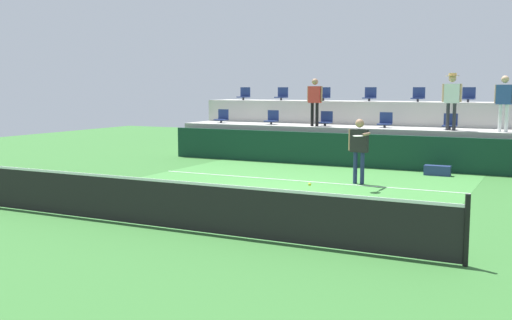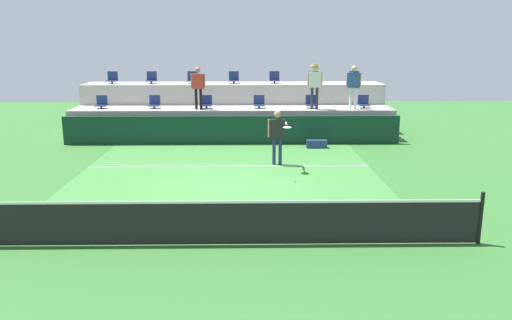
{
  "view_description": "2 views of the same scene",
  "coord_description": "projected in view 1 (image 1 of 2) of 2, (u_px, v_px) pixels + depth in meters",
  "views": [
    {
      "loc": [
        6.28,
        -13.03,
        2.6
      ],
      "look_at": [
        0.27,
        -1.01,
        0.98
      ],
      "focal_mm": 42.18,
      "sensor_mm": 36.0,
      "label": 1
    },
    {
      "loc": [
        0.61,
        -13.39,
        3.96
      ],
      "look_at": [
        0.82,
        -0.91,
        1.0
      ],
      "focal_mm": 35.6,
      "sensor_mm": 36.0,
      "label": 2
    }
  ],
  "objects": [
    {
      "name": "stadium_chair_upper_left",
      "position": [
        282.0,
        95.0,
        24.01
      ],
      "size": [
        0.44,
        0.4,
        0.52
      ],
      "color": "#2D2D33",
      "rests_on": "seating_tier_upper"
    },
    {
      "name": "spectator_in_grey",
      "position": [
        504.0,
        98.0,
        18.34
      ],
      "size": [
        0.6,
        0.28,
        1.72
      ],
      "color": "white",
      "rests_on": "seating_tier_lower"
    },
    {
      "name": "stadium_chair_upper_far_left",
      "position": [
        244.0,
        95.0,
        24.77
      ],
      "size": [
        0.44,
        0.4,
        0.52
      ],
      "color": "#2D2D33",
      "rests_on": "seating_tier_upper"
    },
    {
      "name": "stadium_chair_lower_mid_left",
      "position": [
        326.0,
        120.0,
        21.39
      ],
      "size": [
        0.44,
        0.4,
        0.52
      ],
      "color": "#2D2D33",
      "rests_on": "seating_tier_lower"
    },
    {
      "name": "spectator_with_hat",
      "position": [
        452.0,
        95.0,
        19.02
      ],
      "size": [
        0.61,
        0.45,
        1.81
      ],
      "color": "#2D2D33",
      "rests_on": "seating_tier_lower"
    },
    {
      "name": "stadium_chair_upper_center",
      "position": [
        370.0,
        95.0,
        22.41
      ],
      "size": [
        0.44,
        0.4,
        0.52
      ],
      "color": "#2D2D33",
      "rests_on": "seating_tier_upper"
    },
    {
      "name": "tennis_net",
      "position": [
        170.0,
        203.0,
        11.06
      ],
      "size": [
        10.48,
        0.08,
        1.07
      ],
      "color": "black",
      "rests_on": "ground_plane"
    },
    {
      "name": "stadium_chair_lower_left",
      "position": [
        272.0,
        118.0,
        22.33
      ],
      "size": [
        0.44,
        0.4,
        0.52
      ],
      "color": "#2D2D33",
      "rests_on": "seating_tier_lower"
    },
    {
      "name": "sponsor_backboard",
      "position": [
        343.0,
        150.0,
        19.94
      ],
      "size": [
        13.0,
        0.16,
        1.1
      ],
      "primitive_type": "cube",
      "color": "#0F3323",
      "rests_on": "ground_plane"
    },
    {
      "name": "seating_tier_upper",
      "position": [
        369.0,
        129.0,
        22.63
      ],
      "size": [
        13.0,
        1.8,
        2.1
      ],
      "primitive_type": "cube",
      "color": "#ADAAA3",
      "rests_on": "ground_plane"
    },
    {
      "name": "tennis_player",
      "position": [
        359.0,
        144.0,
        16.17
      ],
      "size": [
        0.69,
        1.22,
        1.77
      ],
      "color": "navy",
      "rests_on": "ground_plane"
    },
    {
      "name": "equipment_bag",
      "position": [
        437.0,
        171.0,
        17.88
      ],
      "size": [
        0.76,
        0.28,
        0.3
      ],
      "primitive_type": "cube",
      "color": "navy",
      "rests_on": "ground_plane"
    },
    {
      "name": "spectator_leaning_on_rail",
      "position": [
        315.0,
        98.0,
        21.08
      ],
      "size": [
        0.59,
        0.24,
        1.67
      ],
      "color": "black",
      "rests_on": "seating_tier_lower"
    },
    {
      "name": "stadium_chair_lower_right",
      "position": [
        450.0,
        123.0,
        19.5
      ],
      "size": [
        0.44,
        0.4,
        0.52
      ],
      "color": "#2D2D33",
      "rests_on": "seating_tier_lower"
    },
    {
      "name": "stadium_chair_lower_mid_right",
      "position": [
        385.0,
        121.0,
        20.44
      ],
      "size": [
        0.44,
        0.4,
        0.52
      ],
      "color": "#2D2D33",
      "rests_on": "seating_tier_lower"
    },
    {
      "name": "stadium_chair_upper_mid_left",
      "position": [
        324.0,
        95.0,
        23.22
      ],
      "size": [
        0.44,
        0.4,
        0.52
      ],
      "color": "#2D2D33",
      "rests_on": "seating_tier_upper"
    },
    {
      "name": "stadium_chair_upper_mid_right",
      "position": [
        418.0,
        96.0,
        21.62
      ],
      "size": [
        0.44,
        0.4,
        0.52
      ],
      "color": "#2D2D33",
      "rests_on": "seating_tier_upper"
    },
    {
      "name": "court_service_line",
      "position": [
        302.0,
        181.0,
        16.8
      ],
      "size": [
        9.0,
        0.06,
        0.0
      ],
      "primitive_type": "cube",
      "color": "white",
      "rests_on": "ground_plane"
    },
    {
      "name": "stadium_chair_lower_far_left",
      "position": [
        222.0,
        117.0,
        23.28
      ],
      "size": [
        0.44,
        0.4,
        0.52
      ],
      "color": "#2D2D33",
      "rests_on": "seating_tier_lower"
    },
    {
      "name": "court_inner_paint",
      "position": [
        281.0,
        189.0,
        15.56
      ],
      "size": [
        9.0,
        10.0,
        0.01
      ],
      "primitive_type": "cube",
      "color": "#3D7F38",
      "rests_on": "ground_plane"
    },
    {
      "name": "ground_plane",
      "position": [
        265.0,
        195.0,
        14.67
      ],
      "size": [
        40.0,
        40.0,
        0.0
      ],
      "primitive_type": "plane",
      "color": "#336B2D"
    },
    {
      "name": "seating_tier_lower",
      "position": [
        355.0,
        144.0,
        21.08
      ],
      "size": [
        13.0,
        1.8,
        1.25
      ],
      "primitive_type": "cube",
      "color": "#ADAAA3",
      "rests_on": "ground_plane"
    },
    {
      "name": "tennis_ball",
      "position": [
        310.0,
        184.0,
        12.51
      ],
      "size": [
        0.07,
        0.07,
        0.07
      ],
      "color": "#CCE033"
    },
    {
      "name": "stadium_chair_upper_right",
      "position": [
        469.0,
        96.0,
        20.86
      ],
      "size": [
        0.44,
        0.4,
        0.52
      ],
      "color": "#2D2D33",
      "rests_on": "seating_tier_upper"
    }
  ]
}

